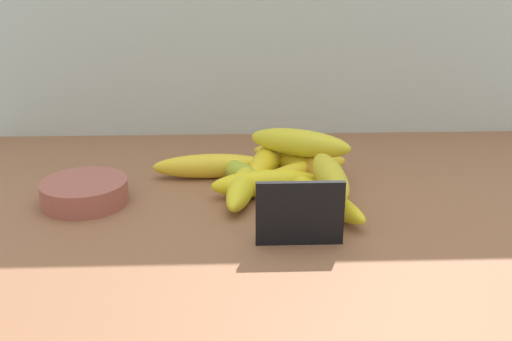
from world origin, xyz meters
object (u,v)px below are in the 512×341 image
(banana_4, at_px, (296,164))
(banana_6, at_px, (211,166))
(chalkboard_sign, at_px, (298,216))
(banana_7, at_px, (242,187))
(fruit_bowl, at_px, (85,192))
(banana_9, at_px, (330,176))
(banana_3, at_px, (245,176))
(banana_0, at_px, (268,160))
(banana_1, at_px, (321,197))
(banana_10, at_px, (300,143))
(banana_8, at_px, (322,175))
(banana_5, at_px, (266,184))
(banana_2, at_px, (301,172))

(banana_4, xyz_separation_m, banana_6, (-0.14, -0.01, 0.00))
(chalkboard_sign, distance_m, banana_7, 0.16)
(fruit_bowl, distance_m, banana_9, 0.36)
(banana_3, bearing_deg, fruit_bowl, -166.96)
(banana_0, distance_m, banana_6, 0.09)
(banana_1, bearing_deg, banana_10, 98.08)
(chalkboard_sign, distance_m, banana_1, 0.11)
(banana_0, bearing_deg, banana_1, -65.48)
(banana_1, distance_m, banana_4, 0.14)
(banana_3, xyz_separation_m, banana_8, (0.12, -0.01, 0.00))
(banana_7, bearing_deg, banana_5, 16.46)
(chalkboard_sign, height_order, banana_3, chalkboard_sign)
(banana_3, height_order, banana_7, banana_7)
(banana_2, relative_size, banana_7, 1.23)
(fruit_bowl, bearing_deg, banana_8, 7.43)
(banana_1, bearing_deg, banana_7, 160.96)
(banana_0, bearing_deg, fruit_bowl, -157.36)
(banana_3, distance_m, banana_5, 0.05)
(banana_1, relative_size, banana_6, 1.00)
(banana_0, height_order, banana_4, banana_0)
(banana_0, bearing_deg, banana_6, -169.20)
(banana_2, bearing_deg, banana_0, 137.68)
(chalkboard_sign, relative_size, banana_4, 0.55)
(banana_0, height_order, banana_10, banana_10)
(banana_0, xyz_separation_m, banana_9, (0.08, -0.16, 0.03))
(banana_1, xyz_separation_m, banana_2, (-0.02, 0.10, -0.00))
(chalkboard_sign, relative_size, banana_0, 0.64)
(banana_0, xyz_separation_m, banana_2, (0.05, -0.05, -0.00))
(banana_2, xyz_separation_m, banana_4, (-0.00, 0.03, 0.00))
(banana_8, bearing_deg, banana_7, -161.30)
(chalkboard_sign, height_order, fruit_bowl, chalkboard_sign)
(banana_0, distance_m, banana_4, 0.05)
(banana_1, distance_m, banana_6, 0.21)
(fruit_bowl, relative_size, banana_10, 0.75)
(banana_8, bearing_deg, banana_6, 163.80)
(fruit_bowl, height_order, banana_7, banana_7)
(banana_7, bearing_deg, banana_10, 43.00)
(banana_2, height_order, banana_3, same)
(chalkboard_sign, height_order, banana_0, chalkboard_sign)
(banana_6, distance_m, banana_10, 0.15)
(banana_8, xyz_separation_m, banana_10, (-0.03, 0.05, 0.04))
(chalkboard_sign, xyz_separation_m, banana_10, (0.03, 0.23, 0.02))
(fruit_bowl, height_order, banana_9, banana_9)
(fruit_bowl, bearing_deg, banana_2, 11.88)
(banana_3, distance_m, banana_9, 0.16)
(banana_4, distance_m, banana_10, 0.04)
(banana_7, xyz_separation_m, banana_8, (0.12, 0.04, 0.00))
(banana_2, distance_m, banana_9, 0.12)
(banana_6, bearing_deg, chalkboard_sign, -63.65)
(banana_1, distance_m, banana_7, 0.12)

